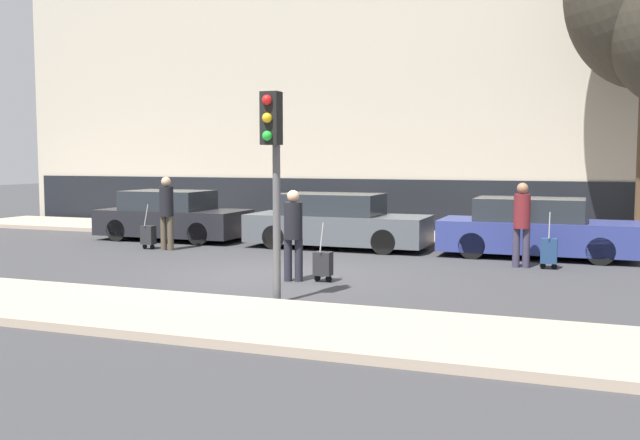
% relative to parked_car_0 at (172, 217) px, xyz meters
% --- Properties ---
extents(ground_plane, '(80.00, 80.00, 0.00)m').
position_rel_parked_car_0_xyz_m(ground_plane, '(5.22, -4.60, -0.64)').
color(ground_plane, '#38383A').
extents(sidewalk_near, '(28.00, 2.50, 0.12)m').
position_rel_parked_car_0_xyz_m(sidewalk_near, '(5.22, -8.35, -0.58)').
color(sidewalk_near, tan).
rests_on(sidewalk_near, ground_plane).
extents(sidewalk_far, '(28.00, 3.00, 0.12)m').
position_rel_parked_car_0_xyz_m(sidewalk_far, '(5.22, 2.40, -0.58)').
color(sidewalk_far, tan).
rests_on(sidewalk_far, ground_plane).
extents(building_facade, '(28.00, 3.17, 9.28)m').
position_rel_parked_car_0_xyz_m(building_facade, '(5.22, 6.15, 3.98)').
color(building_facade, '#B7AD99').
rests_on(building_facade, ground_plane).
extents(parked_car_0, '(4.09, 1.82, 1.37)m').
position_rel_parked_car_0_xyz_m(parked_car_0, '(0.00, 0.00, 0.00)').
color(parked_car_0, black).
rests_on(parked_car_0, ground_plane).
extents(parked_car_1, '(4.55, 1.71, 1.37)m').
position_rel_parked_car_0_xyz_m(parked_car_1, '(4.84, -0.08, 0.00)').
color(parked_car_1, '#4C5156').
rests_on(parked_car_1, ground_plane).
extents(parked_car_2, '(4.35, 1.71, 1.36)m').
position_rel_parked_car_0_xyz_m(parked_car_2, '(9.66, -0.07, -0.00)').
color(parked_car_2, navy).
rests_on(parked_car_2, ground_plane).
extents(pedestrian_left, '(0.35, 0.34, 1.81)m').
position_rel_parked_car_0_xyz_m(pedestrian_left, '(1.08, -1.95, 0.39)').
color(pedestrian_left, '#4C4233').
rests_on(pedestrian_left, ground_plane).
extents(trolley_left, '(0.34, 0.29, 1.13)m').
position_rel_parked_car_0_xyz_m(trolley_left, '(0.53, -1.95, -0.29)').
color(trolley_left, '#262628').
rests_on(trolley_left, ground_plane).
extents(pedestrian_center, '(0.34, 0.34, 1.68)m').
position_rel_parked_car_0_xyz_m(pedestrian_center, '(5.71, -4.94, 0.31)').
color(pedestrian_center, '#23232D').
rests_on(pedestrian_center, ground_plane).
extents(trolley_center, '(0.34, 0.29, 1.09)m').
position_rel_parked_car_0_xyz_m(trolley_center, '(6.25, -4.80, -0.31)').
color(trolley_center, '#262628').
rests_on(trolley_center, ground_plane).
extents(pedestrian_right, '(0.35, 0.34, 1.76)m').
position_rel_parked_car_0_xyz_m(pedestrian_right, '(9.50, -1.76, 0.36)').
color(pedestrian_right, '#383347').
rests_on(pedestrian_right, ground_plane).
extents(trolley_right, '(0.34, 0.29, 1.17)m').
position_rel_parked_car_0_xyz_m(trolley_right, '(10.05, -1.77, -0.27)').
color(trolley_right, navy).
rests_on(trolley_right, ground_plane).
extents(traffic_light, '(0.28, 0.47, 3.27)m').
position_rel_parked_car_0_xyz_m(traffic_light, '(6.24, -6.97, 1.70)').
color(traffic_light, '#515154').
rests_on(traffic_light, ground_plane).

